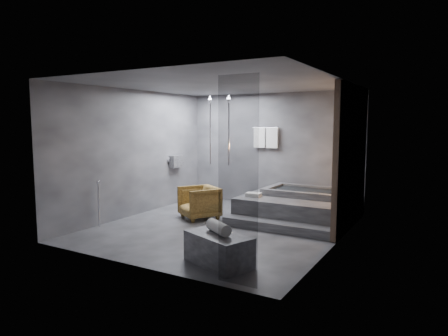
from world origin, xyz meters
The scene contains 7 objects.
room centered at (0.40, 0.24, 1.73)m, with size 5.00×5.04×2.82m.
tub_deck centered at (1.05, 1.45, 0.25)m, with size 2.20×2.00×0.50m, color #333335.
tub_step centered at (1.05, 0.27, 0.09)m, with size 2.20×0.36×0.18m, color #333335.
concrete_bench centered at (1.01, -1.84, 0.23)m, with size 1.01×0.56×0.46m, color #343437.
driftwood_chair centered at (-0.81, 0.41, 0.35)m, with size 0.75×0.77×0.70m, color #442E11.
rolled_towel centered at (0.99, -1.80, 0.54)m, with size 0.18×0.18×0.49m, color silver.
deck_towel centered at (0.26, 0.89, 0.54)m, with size 0.31×0.23×0.08m, color silver.
Camera 1 is at (3.91, -6.71, 2.07)m, focal length 32.00 mm.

